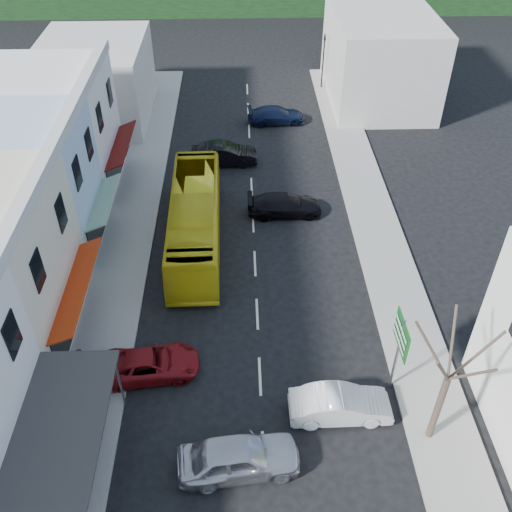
{
  "coord_description": "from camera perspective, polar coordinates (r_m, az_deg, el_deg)",
  "views": [
    {
      "loc": [
        -0.68,
        -16.6,
        20.93
      ],
      "look_at": [
        0.0,
        6.0,
        2.2
      ],
      "focal_mm": 40.0,
      "sensor_mm": 36.0,
      "label": 1
    }
  ],
  "objects": [
    {
      "name": "car_silver",
      "position": [
        23.56,
        -1.73,
        -19.58
      ],
      "size": [
        4.58,
        2.3,
        1.4
      ],
      "primitive_type": "imported",
      "rotation": [
        0.0,
        0.0,
        1.69
      ],
      "color": "silver",
      "rests_on": "ground"
    },
    {
      "name": "traffic_signal",
      "position": [
        52.51,
        6.72,
        18.71
      ],
      "size": [
        0.76,
        1.1,
        4.78
      ],
      "primitive_type": null,
      "rotation": [
        0.0,
        0.0,
        3.29
      ],
      "color": "black",
      "rests_on": "ground"
    },
    {
      "name": "pedestrian_left",
      "position": [
        27.1,
        -16.96,
        -10.09
      ],
      "size": [
        0.58,
        0.7,
        1.7
      ],
      "primitive_type": "imported",
      "rotation": [
        0.0,
        0.0,
        1.93
      ],
      "color": "black",
      "rests_on": "sidewalk_left"
    },
    {
      "name": "sidewalk_right",
      "position": [
        34.78,
        12.25,
        1.74
      ],
      "size": [
        3.0,
        52.0,
        0.15
      ],
      "primitive_type": "cube",
      "color": "gray",
      "rests_on": "ground"
    },
    {
      "name": "car_navy_far",
      "position": [
        46.72,
        2.05,
        13.95
      ],
      "size": [
        4.61,
        2.14,
        1.4
      ],
      "primitive_type": "imported",
      "rotation": [
        0.0,
        0.0,
        1.64
      ],
      "color": "black",
      "rests_on": "ground"
    },
    {
      "name": "car_black_far",
      "position": [
        41.05,
        -3.25,
        10.05
      ],
      "size": [
        4.46,
        1.95,
        1.4
      ],
      "primitive_type": "imported",
      "rotation": [
        0.0,
        0.0,
        1.61
      ],
      "color": "black",
      "rests_on": "ground"
    },
    {
      "name": "street_tree",
      "position": [
        22.93,
        18.62,
        -11.57
      ],
      "size": [
        3.03,
        3.03,
        7.62
      ],
      "primitive_type": null,
      "rotation": [
        0.0,
        0.0,
        -0.13
      ],
      "color": "#392D24",
      "rests_on": "ground"
    },
    {
      "name": "bus",
      "position": [
        33.09,
        -6.11,
        3.53
      ],
      "size": [
        2.71,
        11.64,
        3.1
      ],
      "primitive_type": "imported",
      "rotation": [
        0.0,
        0.0,
        0.02
      ],
      "color": "yellow",
      "rests_on": "ground"
    },
    {
      "name": "distant_block_right",
      "position": [
        51.11,
        12.26,
        18.85
      ],
      "size": [
        8.0,
        12.0,
        7.0
      ],
      "primitive_type": "cube",
      "color": "#B7B2A8",
      "rests_on": "ground"
    },
    {
      "name": "car_red",
      "position": [
        26.74,
        -10.58,
        -10.47
      ],
      "size": [
        4.8,
        2.45,
        1.4
      ],
      "primitive_type": "imported",
      "rotation": [
        0.0,
        0.0,
        1.69
      ],
      "color": "maroon",
      "rests_on": "ground"
    },
    {
      "name": "ground",
      "position": [
        26.73,
        0.39,
        -11.92
      ],
      "size": [
        120.0,
        120.0,
        0.0
      ],
      "primitive_type": "plane",
      "color": "black",
      "rests_on": "ground"
    },
    {
      "name": "car_white",
      "position": [
        25.16,
        8.43,
        -14.53
      ],
      "size": [
        4.43,
        1.87,
        1.4
      ],
      "primitive_type": "imported",
      "rotation": [
        0.0,
        0.0,
        1.59
      ],
      "color": "silver",
      "rests_on": "ground"
    },
    {
      "name": "direction_sign",
      "position": [
        25.42,
        13.9,
        -9.63
      ],
      "size": [
        0.27,
        1.93,
        4.28
      ],
      "primitive_type": null,
      "rotation": [
        0.0,
        0.0,
        0.01
      ],
      "color": "#10521B",
      "rests_on": "ground"
    },
    {
      "name": "car_black_near",
      "position": [
        35.79,
        2.88,
        5.16
      ],
      "size": [
        4.52,
        1.89,
        1.4
      ],
      "primitive_type": "imported",
      "rotation": [
        0.0,
        0.0,
        1.58
      ],
      "color": "black",
      "rests_on": "ground"
    },
    {
      "name": "sidewalk_left",
      "position": [
        34.49,
        -12.76,
        1.28
      ],
      "size": [
        3.0,
        52.0,
        0.15
      ],
      "primitive_type": "cube",
      "color": "gray",
      "rests_on": "ground"
    },
    {
      "name": "distant_block_left",
      "position": [
        48.49,
        -15.76,
        16.51
      ],
      "size": [
        8.0,
        10.0,
        6.0
      ],
      "primitive_type": "cube",
      "color": "#B7B2A8",
      "rests_on": "ground"
    }
  ]
}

